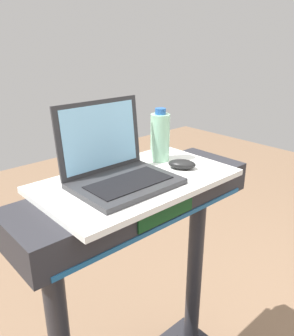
% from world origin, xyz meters
% --- Properties ---
extents(desk_board, '(0.67, 0.40, 0.02)m').
position_xyz_m(desk_board, '(0.00, 0.70, 1.08)').
color(desk_board, white).
rests_on(desk_board, treadmill_base).
extents(laptop, '(0.32, 0.27, 0.26)m').
position_xyz_m(laptop, '(-0.07, 0.71, 1.15)').
color(laptop, '#2D2D30').
rests_on(laptop, desk_board).
extents(computer_mouse, '(0.11, 0.12, 0.03)m').
position_xyz_m(computer_mouse, '(0.18, 0.66, 1.11)').
color(computer_mouse, black).
rests_on(computer_mouse, desk_board).
extents(water_bottle, '(0.07, 0.07, 0.20)m').
position_xyz_m(water_bottle, '(0.18, 0.78, 1.19)').
color(water_bottle, '#9EDBB2').
rests_on(water_bottle, desk_board).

